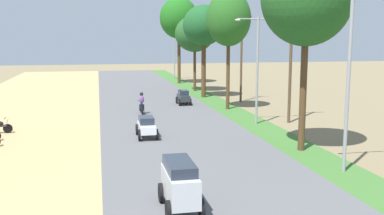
{
  "coord_description": "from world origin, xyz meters",
  "views": [
    {
      "loc": [
        -4.5,
        -8.69,
        5.83
      ],
      "look_at": [
        0.63,
        15.95,
        1.88
      ],
      "focal_mm": 42.2,
      "sensor_mm": 36.0,
      "label": 1
    }
  ],
  "objects_px": {
    "streetlamp_mid": "(257,62)",
    "motorbike_ahead_second": "(142,104)",
    "utility_pole_far": "(241,55)",
    "median_tree_fifth": "(179,18)",
    "streetlamp_near": "(349,67)",
    "streetlamp_far": "(174,49)",
    "utility_pole_near": "(291,49)",
    "median_tree_second": "(229,19)",
    "median_tree_third": "(204,26)",
    "car_van_silver": "(180,183)",
    "median_tree_fourth": "(195,34)",
    "car_hatchback_charcoal": "(183,97)",
    "car_sedan_white": "(146,126)"
  },
  "relations": [
    {
      "from": "motorbike_ahead_second",
      "to": "car_van_silver",
      "type": "bearing_deg",
      "value": -91.67
    },
    {
      "from": "median_tree_third",
      "to": "median_tree_fourth",
      "type": "height_order",
      "value": "median_tree_third"
    },
    {
      "from": "streetlamp_near",
      "to": "utility_pole_near",
      "type": "xyz_separation_m",
      "value": [
        2.42,
        11.31,
        0.46
      ]
    },
    {
      "from": "median_tree_second",
      "to": "streetlamp_near",
      "type": "distance_m",
      "value": 17.71
    },
    {
      "from": "median_tree_third",
      "to": "motorbike_ahead_second",
      "type": "xyz_separation_m",
      "value": [
        -6.79,
        -8.49,
        -6.0
      ]
    },
    {
      "from": "streetlamp_near",
      "to": "car_hatchback_charcoal",
      "type": "distance_m",
      "value": 21.18
    },
    {
      "from": "median_tree_third",
      "to": "utility_pole_near",
      "type": "height_order",
      "value": "utility_pole_near"
    },
    {
      "from": "car_van_silver",
      "to": "motorbike_ahead_second",
      "type": "distance_m",
      "value": 19.43
    },
    {
      "from": "utility_pole_near",
      "to": "car_van_silver",
      "type": "height_order",
      "value": "utility_pole_near"
    },
    {
      "from": "utility_pole_near",
      "to": "median_tree_second",
      "type": "bearing_deg",
      "value": 112.41
    },
    {
      "from": "utility_pole_near",
      "to": "car_sedan_white",
      "type": "height_order",
      "value": "utility_pole_near"
    },
    {
      "from": "median_tree_second",
      "to": "car_van_silver",
      "type": "xyz_separation_m",
      "value": [
        -7.61,
        -20.44,
        -6.2
      ]
    },
    {
      "from": "median_tree_third",
      "to": "car_van_silver",
      "type": "xyz_separation_m",
      "value": [
        -7.36,
        -27.91,
        -5.83
      ]
    },
    {
      "from": "median_tree_fourth",
      "to": "median_tree_fifth",
      "type": "height_order",
      "value": "median_tree_fifth"
    },
    {
      "from": "median_tree_third",
      "to": "motorbike_ahead_second",
      "type": "height_order",
      "value": "median_tree_third"
    },
    {
      "from": "median_tree_fourth",
      "to": "car_hatchback_charcoal",
      "type": "height_order",
      "value": "median_tree_fourth"
    },
    {
      "from": "median_tree_second",
      "to": "median_tree_third",
      "type": "relative_size",
      "value": 1.07
    },
    {
      "from": "median_tree_third",
      "to": "median_tree_fourth",
      "type": "xyz_separation_m",
      "value": [
        0.26,
        5.27,
        -0.71
      ]
    },
    {
      "from": "streetlamp_mid",
      "to": "utility_pole_far",
      "type": "bearing_deg",
      "value": 77.64
    },
    {
      "from": "car_sedan_white",
      "to": "median_tree_third",
      "type": "bearing_deg",
      "value": 66.31
    },
    {
      "from": "utility_pole_far",
      "to": "car_hatchback_charcoal",
      "type": "height_order",
      "value": "utility_pole_far"
    },
    {
      "from": "median_tree_fourth",
      "to": "car_sedan_white",
      "type": "height_order",
      "value": "median_tree_fourth"
    },
    {
      "from": "utility_pole_near",
      "to": "utility_pole_far",
      "type": "distance_m",
      "value": 10.47
    },
    {
      "from": "streetlamp_near",
      "to": "streetlamp_far",
      "type": "distance_m",
      "value": 44.19
    },
    {
      "from": "motorbike_ahead_second",
      "to": "utility_pole_near",
      "type": "bearing_deg",
      "value": -28.39
    },
    {
      "from": "streetlamp_mid",
      "to": "motorbike_ahead_second",
      "type": "xyz_separation_m",
      "value": [
        -7.18,
        5.37,
        -3.32
      ]
    },
    {
      "from": "median_tree_second",
      "to": "median_tree_fifth",
      "type": "relative_size",
      "value": 0.88
    },
    {
      "from": "median_tree_third",
      "to": "median_tree_fifth",
      "type": "xyz_separation_m",
      "value": [
        0.03,
        13.58,
        1.24
      ]
    },
    {
      "from": "utility_pole_far",
      "to": "car_sedan_white",
      "type": "bearing_deg",
      "value": -126.82
    },
    {
      "from": "median_tree_fourth",
      "to": "car_hatchback_charcoal",
      "type": "xyz_separation_m",
      "value": [
        -3.06,
        -9.67,
        -5.4
      ]
    },
    {
      "from": "median_tree_third",
      "to": "streetlamp_far",
      "type": "xyz_separation_m",
      "value": [
        0.39,
        19.21,
        -2.69
      ]
    },
    {
      "from": "median_tree_fourth",
      "to": "utility_pole_far",
      "type": "xyz_separation_m",
      "value": [
        2.46,
        -8.51,
        -1.89
      ]
    },
    {
      "from": "median_tree_second",
      "to": "car_van_silver",
      "type": "distance_m",
      "value": 22.67
    },
    {
      "from": "median_tree_third",
      "to": "utility_pole_near",
      "type": "bearing_deg",
      "value": -78.4
    },
    {
      "from": "median_tree_third",
      "to": "streetlamp_near",
      "type": "bearing_deg",
      "value": -89.11
    },
    {
      "from": "median_tree_third",
      "to": "car_van_silver",
      "type": "relative_size",
      "value": 3.65
    },
    {
      "from": "streetlamp_near",
      "to": "utility_pole_near",
      "type": "relative_size",
      "value": 0.81
    },
    {
      "from": "median_tree_fifth",
      "to": "streetlamp_far",
      "type": "height_order",
      "value": "median_tree_fifth"
    },
    {
      "from": "streetlamp_near",
      "to": "motorbike_ahead_second",
      "type": "xyz_separation_m",
      "value": [
        -7.18,
        16.5,
        -3.72
      ]
    },
    {
      "from": "utility_pole_near",
      "to": "motorbike_ahead_second",
      "type": "xyz_separation_m",
      "value": [
        -9.6,
        5.19,
        -4.18
      ]
    },
    {
      "from": "median_tree_fourth",
      "to": "streetlamp_near",
      "type": "xyz_separation_m",
      "value": [
        0.13,
        -30.25,
        -1.57
      ]
    },
    {
      "from": "utility_pole_far",
      "to": "median_tree_fifth",
      "type": "bearing_deg",
      "value": 99.08
    },
    {
      "from": "streetlamp_mid",
      "to": "utility_pole_far",
      "type": "height_order",
      "value": "utility_pole_far"
    },
    {
      "from": "car_van_silver",
      "to": "median_tree_fourth",
      "type": "bearing_deg",
      "value": 77.07
    },
    {
      "from": "car_hatchback_charcoal",
      "to": "streetlamp_far",
      "type": "bearing_deg",
      "value": 82.28
    },
    {
      "from": "median_tree_fourth",
      "to": "streetlamp_mid",
      "type": "xyz_separation_m",
      "value": [
        0.13,
        -19.12,
        -1.97
      ]
    },
    {
      "from": "car_sedan_white",
      "to": "utility_pole_near",
      "type": "bearing_deg",
      "value": 16.1
    },
    {
      "from": "streetlamp_near",
      "to": "streetlamp_far",
      "type": "relative_size",
      "value": 1.11
    },
    {
      "from": "streetlamp_far",
      "to": "utility_pole_far",
      "type": "bearing_deg",
      "value": -84.08
    },
    {
      "from": "median_tree_second",
      "to": "median_tree_third",
      "type": "bearing_deg",
      "value": 91.91
    }
  ]
}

